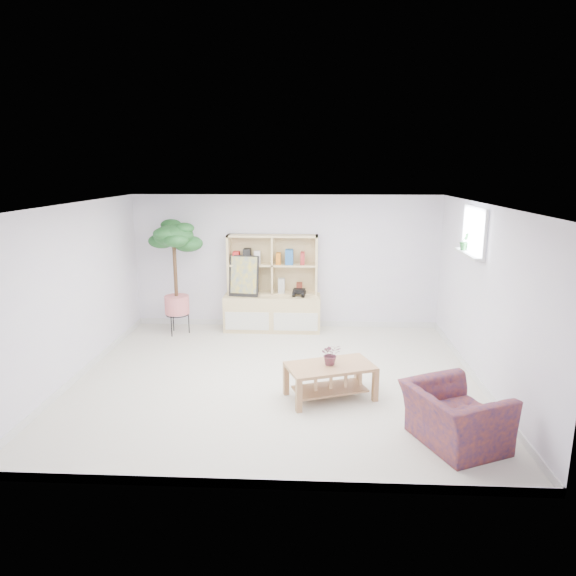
{
  "coord_description": "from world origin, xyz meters",
  "views": [
    {
      "loc": [
        0.5,
        -6.62,
        2.86
      ],
      "look_at": [
        0.13,
        0.68,
        1.14
      ],
      "focal_mm": 32.0,
      "sensor_mm": 36.0,
      "label": 1
    }
  ],
  "objects_px": {
    "armchair": "(455,413)",
    "coffee_table": "(330,381)",
    "storage_unit": "(272,284)",
    "floor_tree": "(176,278)"
  },
  "relations": [
    {
      "from": "floor_tree",
      "to": "armchair",
      "type": "bearing_deg",
      "value": -42.3
    },
    {
      "from": "coffee_table",
      "to": "floor_tree",
      "type": "xyz_separation_m",
      "value": [
        -2.6,
        2.47,
        0.78
      ]
    },
    {
      "from": "floor_tree",
      "to": "coffee_table",
      "type": "bearing_deg",
      "value": -43.52
    },
    {
      "from": "coffee_table",
      "to": "armchair",
      "type": "bearing_deg",
      "value": -59.88
    },
    {
      "from": "armchair",
      "to": "coffee_table",
      "type": "bearing_deg",
      "value": 26.13
    },
    {
      "from": "storage_unit",
      "to": "armchair",
      "type": "height_order",
      "value": "storage_unit"
    },
    {
      "from": "coffee_table",
      "to": "storage_unit",
      "type": "bearing_deg",
      "value": 88.71
    },
    {
      "from": "storage_unit",
      "to": "armchair",
      "type": "distance_m",
      "value": 4.47
    },
    {
      "from": "coffee_table",
      "to": "armchair",
      "type": "distance_m",
      "value": 1.66
    },
    {
      "from": "storage_unit",
      "to": "armchair",
      "type": "bearing_deg",
      "value": -59.86
    }
  ]
}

